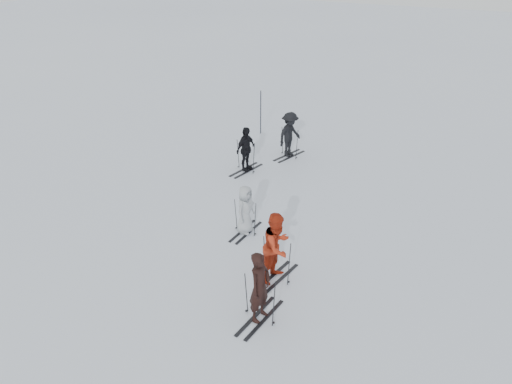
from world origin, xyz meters
TOP-DOWN VIEW (x-y plane):
  - ground at (0.00, 0.00)m, footprint 120.00×120.00m
  - skier_near_dark at (2.29, -3.12)m, footprint 0.49×0.70m
  - skier_red at (1.95, -1.51)m, footprint 0.86×1.04m
  - skier_grey at (0.08, 0.16)m, footprint 0.52×0.77m
  - skier_uphill_left at (-2.13, 4.18)m, footprint 0.60×1.08m
  - skier_uphill_far at (-1.24, 6.29)m, footprint 0.98×1.34m
  - skis_near_dark at (2.29, -3.12)m, footprint 1.78×1.05m
  - skis_red at (1.95, -1.51)m, footprint 1.83×1.14m
  - skis_grey at (0.08, 0.16)m, footprint 1.57×0.87m
  - skis_uphill_left at (-2.13, 4.18)m, footprint 1.87×1.21m
  - skis_uphill_far at (-1.24, 6.29)m, footprint 1.91×1.33m
  - piste_marker at (-3.55, 8.15)m, footprint 0.06×0.06m

SIDE VIEW (x-z plane):
  - ground at x=0.00m, z-range 0.00..0.00m
  - skis_grey at x=0.08m, z-range 0.00..1.12m
  - skis_near_dark at x=2.29m, z-range 0.00..1.25m
  - skis_red at x=1.95m, z-range 0.00..1.26m
  - skis_uphill_far at x=-1.24m, z-range 0.00..1.26m
  - skis_uphill_left at x=-2.13m, z-range 0.00..1.27m
  - skier_grey at x=0.08m, z-range 0.00..1.54m
  - skier_uphill_left at x=-2.13m, z-range 0.00..1.75m
  - skier_near_dark at x=2.29m, z-range 0.00..1.81m
  - skier_uphill_far at x=-1.24m, z-range 0.00..1.87m
  - skier_red at x=1.95m, z-range 0.00..1.95m
  - piste_marker at x=-3.55m, z-range 0.00..2.03m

